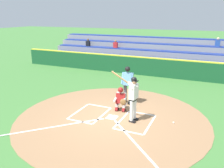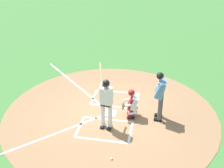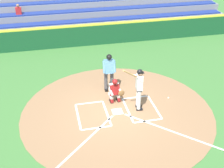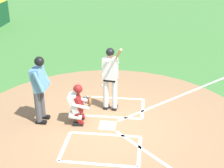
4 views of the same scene
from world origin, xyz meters
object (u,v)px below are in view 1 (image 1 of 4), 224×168
at_px(baseball, 174,123).
at_px(catcher, 121,99).
at_px(batter, 133,96).
at_px(plate_umpire, 128,82).

bearing_deg(baseball, catcher, -6.97).
xyz_separation_m(batter, plate_umpire, (0.87, -1.76, -0.02)).
height_order(batter, catcher, batter).
relative_size(catcher, baseball, 15.27).
bearing_deg(baseball, plate_umpire, -27.70).
relative_size(batter, catcher, 1.88).
bearing_deg(catcher, plate_umpire, -87.09).
xyz_separation_m(batter, baseball, (-1.57, -0.47, -1.06)).
distance_m(batter, baseball, 1.96).
height_order(catcher, plate_umpire, plate_umpire).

